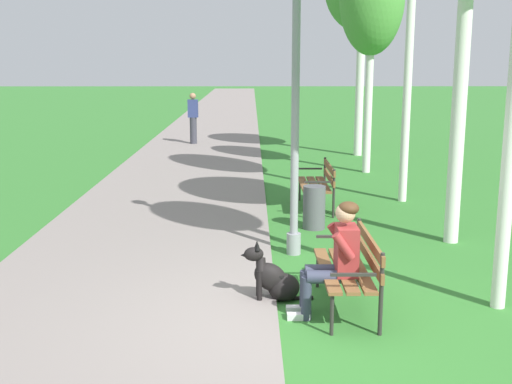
# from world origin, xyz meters

# --- Properties ---
(ground_plane) EXTENTS (120.00, 120.00, 0.00)m
(ground_plane) POSITION_xyz_m (0.00, 0.00, 0.00)
(ground_plane) COLOR #33752D
(paved_path) EXTENTS (3.63, 60.00, 0.04)m
(paved_path) POSITION_xyz_m (-2.15, 24.00, 0.02)
(paved_path) COLOR gray
(paved_path) RESTS_ON ground
(park_bench_near) EXTENTS (0.55, 1.50, 0.85)m
(park_bench_near) POSITION_xyz_m (0.48, 0.46, 0.51)
(park_bench_near) COLOR brown
(park_bench_near) RESTS_ON ground
(park_bench_mid) EXTENTS (0.55, 1.50, 0.85)m
(park_bench_mid) POSITION_xyz_m (0.62, 5.29, 0.51)
(park_bench_mid) COLOR brown
(park_bench_mid) RESTS_ON ground
(person_seated_on_near_bench) EXTENTS (0.74, 0.49, 1.25)m
(person_seated_on_near_bench) POSITION_xyz_m (0.27, 0.26, 0.68)
(person_seated_on_near_bench) COLOR #33384C
(person_seated_on_near_bench) RESTS_ON ground
(dog_black) EXTENTS (0.83, 0.31, 0.71)m
(dog_black) POSITION_xyz_m (-0.36, 0.70, 0.26)
(dog_black) COLOR black
(dog_black) RESTS_ON ground
(lamp_post_near) EXTENTS (0.24, 0.24, 4.09)m
(lamp_post_near) POSITION_xyz_m (-0.02, 2.50, 2.12)
(lamp_post_near) COLOR gray
(lamp_post_near) RESTS_ON ground
(litter_bin) EXTENTS (0.36, 0.36, 0.70)m
(litter_bin) POSITION_xyz_m (0.39, 3.88, 0.35)
(litter_bin) COLOR #515156
(litter_bin) RESTS_ON ground
(pedestrian_distant) EXTENTS (0.32, 0.22, 1.65)m
(pedestrian_distant) POSITION_xyz_m (-2.47, 14.33, 0.84)
(pedestrian_distant) COLOR #383842
(pedestrian_distant) RESTS_ON ground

